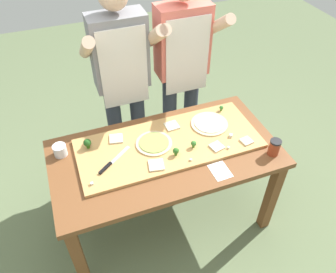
{
  "coord_description": "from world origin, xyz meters",
  "views": [
    {
      "loc": [
        -0.54,
        -1.5,
        2.35
      ],
      "look_at": [
        0.03,
        0.02,
        0.86
      ],
      "focal_mm": 35.98,
      "sensor_mm": 36.0,
      "label": 1
    }
  ],
  "objects": [
    {
      "name": "cook_left",
      "position": [
        -0.11,
        0.65,
        1.0
      ],
      "size": [
        0.54,
        0.39,
        1.67
      ],
      "color": "#333847",
      "rests_on": "ground"
    },
    {
      "name": "broccoli_floret_front_mid",
      "position": [
        0.54,
        0.24,
        0.8
      ],
      "size": [
        0.03,
        0.03,
        0.04
      ],
      "color": "#3F7220",
      "rests_on": "cutting_board"
    },
    {
      "name": "cheese_crumble_d",
      "position": [
        0.12,
        -0.15,
        0.78
      ],
      "size": [
        0.02,
        0.02,
        0.01
      ],
      "primitive_type": "cube",
      "rotation": [
        0.0,
        0.0,
        0.97
      ],
      "color": "silver",
      "rests_on": "cutting_board"
    },
    {
      "name": "cheese_crumble_a",
      "position": [
        -0.52,
        -0.13,
        0.78
      ],
      "size": [
        0.02,
        0.02,
        0.02
      ],
      "primitive_type": "cube",
      "rotation": [
        0.0,
        0.0,
        0.16
      ],
      "color": "silver",
      "rests_on": "cutting_board"
    },
    {
      "name": "pizza_slice_near_right",
      "position": [
        0.33,
        -0.1,
        0.78
      ],
      "size": [
        0.1,
        0.1,
        0.01
      ],
      "primitive_type": "cube",
      "rotation": [
        0.0,
        0.0,
        0.23
      ],
      "color": "beige",
      "rests_on": "cutting_board"
    },
    {
      "name": "pizza_slice_center",
      "position": [
        -0.28,
        0.21,
        0.78
      ],
      "size": [
        0.11,
        0.11,
        0.01
      ],
      "primitive_type": "cube",
      "rotation": [
        0.0,
        0.0,
        -0.22
      ],
      "color": "beige",
      "rests_on": "cutting_board"
    },
    {
      "name": "pizza_slice_far_left",
      "position": [
        -0.1,
        -0.12,
        0.78
      ],
      "size": [
        0.11,
        0.11,
        0.01
      ],
      "primitive_type": "cube",
      "rotation": [
        0.0,
        0.0,
        -0.2
      ],
      "color": "beige",
      "rests_on": "cutting_board"
    },
    {
      "name": "broccoli_floret_back_right",
      "position": [
        0.05,
        -0.07,
        0.81
      ],
      "size": [
        0.04,
        0.04,
        0.06
      ],
      "color": "#366618",
      "rests_on": "cutting_board"
    },
    {
      "name": "recipe_note",
      "position": [
        0.27,
        -0.28,
        0.75
      ],
      "size": [
        0.12,
        0.15,
        0.0
      ],
      "primitive_type": "cube",
      "rotation": [
        0.0,
        0.0,
        0.03
      ],
      "color": "white",
      "rests_on": "prep_table"
    },
    {
      "name": "broccoli_floret_back_mid",
      "position": [
        0.18,
        -0.05,
        0.8
      ],
      "size": [
        0.04,
        0.04,
        0.05
      ],
      "color": "#3F7220",
      "rests_on": "cutting_board"
    },
    {
      "name": "pizza_whole_pesto_green",
      "position": [
        -0.05,
        0.08,
        0.78
      ],
      "size": [
        0.25,
        0.25,
        0.02
      ],
      "color": "beige",
      "rests_on": "cutting_board"
    },
    {
      "name": "broccoli_floret_back_left",
      "position": [
        -0.48,
        0.2,
        0.81
      ],
      "size": [
        0.05,
        0.05,
        0.07
      ],
      "color": "#2C5915",
      "rests_on": "cutting_board"
    },
    {
      "name": "pizza_slice_near_left",
      "position": [
        0.12,
        0.2,
        0.78
      ],
      "size": [
        0.1,
        0.1,
        0.01
      ],
      "primitive_type": "cube",
      "rotation": [
        0.0,
        0.0,
        0.06
      ],
      "color": "beige",
      "rests_on": "cutting_board"
    },
    {
      "name": "cook_right",
      "position": [
        0.38,
        0.65,
        1.0
      ],
      "size": [
        0.54,
        0.39,
        1.67
      ],
      "color": "#333847",
      "rests_on": "ground"
    },
    {
      "name": "pizza_slice_far_right",
      "position": [
        0.54,
        -0.12,
        0.78
      ],
      "size": [
        0.08,
        0.08,
        0.01
      ],
      "primitive_type": "cube",
      "rotation": [
        0.0,
        0.0,
        0.17
      ],
      "color": "beige",
      "rests_on": "cutting_board"
    },
    {
      "name": "chefs_knife",
      "position": [
        -0.37,
        -0.0,
        0.78
      ],
      "size": [
        0.25,
        0.19,
        0.02
      ],
      "color": "#B7BABF",
      "rests_on": "cutting_board"
    },
    {
      "name": "cheese_crumble_b",
      "position": [
        0.47,
        -0.04,
        0.78
      ],
      "size": [
        0.03,
        0.03,
        0.02
      ],
      "primitive_type": "cube",
      "rotation": [
        0.0,
        0.0,
        1.04
      ],
      "color": "white",
      "rests_on": "cutting_board"
    },
    {
      "name": "ground_plane",
      "position": [
        0.0,
        0.0,
        0.0
      ],
      "size": [
        8.0,
        8.0,
        0.0
      ],
      "primitive_type": "plane",
      "color": "#60704C"
    },
    {
      "name": "cheese_crumble_c",
      "position": [
        0.4,
        -0.14,
        0.78
      ],
      "size": [
        0.02,
        0.02,
        0.01
      ],
      "primitive_type": "cube",
      "rotation": [
        0.0,
        0.0,
        0.6
      ],
      "color": "silver",
      "rests_on": "cutting_board"
    },
    {
      "name": "cutting_board",
      "position": [
        0.05,
        0.06,
        0.76
      ],
      "size": [
        1.24,
        0.51,
        0.02
      ],
      "primitive_type": "cube",
      "color": "tan",
      "rests_on": "prep_table"
    },
    {
      "name": "pizza_whole_cheese_artichoke",
      "position": [
        0.39,
        0.13,
        0.78
      ],
      "size": [
        0.27,
        0.27,
        0.02
      ],
      "color": "beige",
      "rests_on": "cutting_board"
    },
    {
      "name": "sauce_jar",
      "position": [
        0.66,
        -0.27,
        0.81
      ],
      "size": [
        0.07,
        0.07,
        0.12
      ],
      "color": "#99381E",
      "rests_on": "prep_table"
    },
    {
      "name": "prep_table",
      "position": [
        0.0,
        0.0,
        0.65
      ],
      "size": [
        1.52,
        0.8,
        0.75
      ],
      "color": "brown",
      "rests_on": "ground"
    },
    {
      "name": "flour_cup",
      "position": [
        -0.66,
        0.22,
        0.78
      ],
      "size": [
        0.09,
        0.09,
        0.08
      ],
      "color": "white",
      "rests_on": "prep_table"
    }
  ]
}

